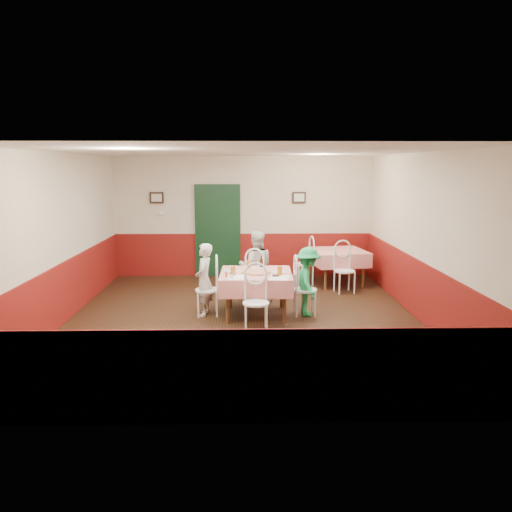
{
  "coord_description": "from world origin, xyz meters",
  "views": [
    {
      "loc": [
        0.04,
        -8.17,
        2.58
      ],
      "look_at": [
        0.23,
        0.25,
        1.05
      ],
      "focal_mm": 35.0,
      "sensor_mm": 36.0,
      "label": 1
    }
  ],
  "objects_px": {
    "chair_second_b": "(345,271)",
    "diner_left": "(204,280)",
    "main_table": "(256,294)",
    "chair_right": "(305,290)",
    "chair_near": "(256,303)",
    "glass_b": "(280,271)",
    "pizza": "(256,272)",
    "chair_far": "(256,279)",
    "chair_second_a": "(304,264)",
    "beer_bottle": "(261,262)",
    "glass_a": "(233,271)",
    "glass_c": "(249,264)",
    "diner_far": "(256,267)",
    "second_table": "(338,267)",
    "diner_right": "(308,282)",
    "wallet": "(276,276)",
    "chair_left": "(207,290)"
  },
  "relations": [
    {
      "from": "diner_far",
      "to": "chair_second_b",
      "type": "bearing_deg",
      "value": -162.79
    },
    {
      "from": "main_table",
      "to": "chair_right",
      "type": "relative_size",
      "value": 1.36
    },
    {
      "from": "wallet",
      "to": "diner_left",
      "type": "relative_size",
      "value": 0.09
    },
    {
      "from": "main_table",
      "to": "pizza",
      "type": "height_order",
      "value": "pizza"
    },
    {
      "from": "chair_second_b",
      "to": "diner_far",
      "type": "distance_m",
      "value": 1.95
    },
    {
      "from": "diner_left",
      "to": "diner_right",
      "type": "xyz_separation_m",
      "value": [
        1.8,
        -0.04,
        -0.03
      ]
    },
    {
      "from": "chair_near",
      "to": "chair_right",
      "type": "bearing_deg",
      "value": 43.14
    },
    {
      "from": "second_table",
      "to": "chair_far",
      "type": "bearing_deg",
      "value": -142.06
    },
    {
      "from": "chair_second_a",
      "to": "wallet",
      "type": "xyz_separation_m",
      "value": [
        -0.78,
        -2.59,
        0.32
      ]
    },
    {
      "from": "chair_right",
      "to": "chair_second_b",
      "type": "xyz_separation_m",
      "value": [
        1.0,
        1.55,
        0.0
      ]
    },
    {
      "from": "second_table",
      "to": "diner_far",
      "type": "height_order",
      "value": "diner_far"
    },
    {
      "from": "main_table",
      "to": "chair_second_b",
      "type": "bearing_deg",
      "value": 39.53
    },
    {
      "from": "main_table",
      "to": "beer_bottle",
      "type": "distance_m",
      "value": 0.63
    },
    {
      "from": "chair_left",
      "to": "diner_left",
      "type": "bearing_deg",
      "value": -96.16
    },
    {
      "from": "chair_near",
      "to": "glass_b",
      "type": "relative_size",
      "value": 5.86
    },
    {
      "from": "diner_far",
      "to": "second_table",
      "type": "bearing_deg",
      "value": -144.8
    },
    {
      "from": "glass_b",
      "to": "glass_c",
      "type": "distance_m",
      "value": 0.8
    },
    {
      "from": "glass_b",
      "to": "diner_left",
      "type": "height_order",
      "value": "diner_left"
    },
    {
      "from": "wallet",
      "to": "chair_left",
      "type": "bearing_deg",
      "value": 165.62
    },
    {
      "from": "chair_far",
      "to": "main_table",
      "type": "bearing_deg",
      "value": 99.6
    },
    {
      "from": "chair_left",
      "to": "beer_bottle",
      "type": "relative_size",
      "value": 4.42
    },
    {
      "from": "second_table",
      "to": "glass_c",
      "type": "xyz_separation_m",
      "value": [
        -1.97,
        -1.89,
        0.45
      ]
    },
    {
      "from": "glass_b",
      "to": "diner_left",
      "type": "xyz_separation_m",
      "value": [
        -1.29,
        0.24,
        -0.2
      ]
    },
    {
      "from": "main_table",
      "to": "chair_second_a",
      "type": "height_order",
      "value": "chair_second_a"
    },
    {
      "from": "chair_left",
      "to": "chair_right",
      "type": "xyz_separation_m",
      "value": [
        1.7,
        -0.04,
        0.0
      ]
    },
    {
      "from": "glass_a",
      "to": "wallet",
      "type": "bearing_deg",
      "value": -7.07
    },
    {
      "from": "chair_second_b",
      "to": "diner_left",
      "type": "xyz_separation_m",
      "value": [
        -2.75,
        -1.51,
        0.18
      ]
    },
    {
      "from": "chair_left",
      "to": "main_table",
      "type": "bearing_deg",
      "value": 83.84
    },
    {
      "from": "diner_right",
      "to": "chair_far",
      "type": "bearing_deg",
      "value": 43.04
    },
    {
      "from": "chair_second_a",
      "to": "diner_left",
      "type": "bearing_deg",
      "value": -50.65
    },
    {
      "from": "chair_right",
      "to": "glass_b",
      "type": "relative_size",
      "value": 5.86
    },
    {
      "from": "main_table",
      "to": "chair_right",
      "type": "xyz_separation_m",
      "value": [
        0.85,
        -0.02,
        0.08
      ]
    },
    {
      "from": "chair_near",
      "to": "diner_left",
      "type": "distance_m",
      "value": 1.25
    },
    {
      "from": "main_table",
      "to": "beer_bottle",
      "type": "xyz_separation_m",
      "value": [
        0.11,
        0.39,
        0.49
      ]
    },
    {
      "from": "wallet",
      "to": "diner_far",
      "type": "distance_m",
      "value": 1.25
    },
    {
      "from": "chair_left",
      "to": "glass_a",
      "type": "xyz_separation_m",
      "value": [
        0.46,
        -0.24,
        0.39
      ]
    },
    {
      "from": "chair_far",
      "to": "chair_second_a",
      "type": "height_order",
      "value": "same"
    },
    {
      "from": "glass_a",
      "to": "glass_c",
      "type": "distance_m",
      "value": 0.67
    },
    {
      "from": "main_table",
      "to": "chair_far",
      "type": "distance_m",
      "value": 0.85
    },
    {
      "from": "chair_second_a",
      "to": "diner_left",
      "type": "height_order",
      "value": "diner_left"
    },
    {
      "from": "chair_left",
      "to": "wallet",
      "type": "distance_m",
      "value": 1.26
    },
    {
      "from": "chair_right",
      "to": "diner_left",
      "type": "height_order",
      "value": "diner_left"
    },
    {
      "from": "second_table",
      "to": "diner_right",
      "type": "height_order",
      "value": "diner_right"
    },
    {
      "from": "chair_far",
      "to": "diner_far",
      "type": "xyz_separation_m",
      "value": [
        0.0,
        0.05,
        0.23
      ]
    },
    {
      "from": "chair_right",
      "to": "diner_far",
      "type": "bearing_deg",
      "value": 40.84
    },
    {
      "from": "chair_near",
      "to": "beer_bottle",
      "type": "relative_size",
      "value": 4.42
    },
    {
      "from": "second_table",
      "to": "glass_c",
      "type": "distance_m",
      "value": 2.77
    },
    {
      "from": "chair_second_b",
      "to": "diner_far",
      "type": "xyz_separation_m",
      "value": [
        -1.83,
        -0.63,
        0.23
      ]
    },
    {
      "from": "glass_c",
      "to": "beer_bottle",
      "type": "bearing_deg",
      "value": -0.24
    },
    {
      "from": "diner_far",
      "to": "pizza",
      "type": "bearing_deg",
      "value": 87.04
    }
  ]
}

